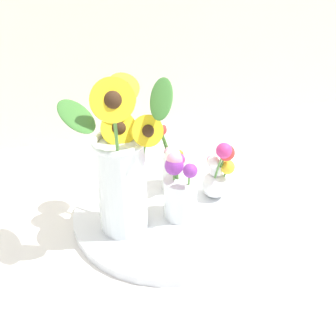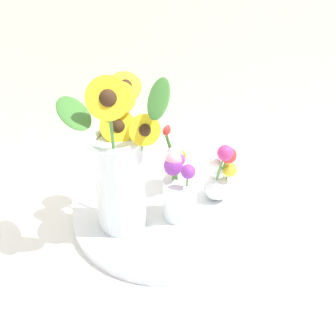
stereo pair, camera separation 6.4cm
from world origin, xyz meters
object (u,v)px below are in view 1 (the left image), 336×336
serving_tray (168,212)px  vase_small_back (174,164)px  vase_bulb_right (218,174)px  mason_jar_sunflowers (121,172)px  vase_small_center (180,191)px

serving_tray → vase_small_back: size_ratio=2.66×
vase_bulb_right → vase_small_back: bearing=139.3°
vase_bulb_right → mason_jar_sunflowers: bearing=-172.4°
serving_tray → vase_small_center: 0.09m
mason_jar_sunflowers → vase_bulb_right: bearing=7.6°
serving_tray → vase_small_center: size_ratio=2.69×
mason_jar_sunflowers → vase_small_back: 0.21m
vase_bulb_right → vase_small_back: size_ratio=0.97×
vase_small_back → serving_tray: bearing=-117.1°
vase_small_back → mason_jar_sunflowers: bearing=-145.1°
mason_jar_sunflowers → vase_bulb_right: mason_jar_sunflowers is taller
vase_bulb_right → serving_tray: bearing=-176.3°
mason_jar_sunflowers → vase_small_back: mason_jar_sunflowers is taller
vase_small_center → vase_bulb_right: 0.12m
mason_jar_sunflowers → vase_small_center: bearing=-2.9°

